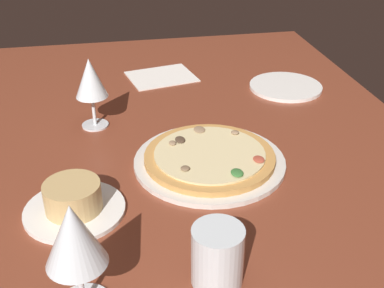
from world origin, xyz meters
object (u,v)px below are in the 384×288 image
Objects in this scene: ramekin_on_saucer at (73,201)px; side_plate at (286,87)px; wine_glass_near at (90,80)px; water_glass at (215,258)px; paper_menu at (161,77)px; pizza_main at (210,159)px; wine_glass_far at (74,239)px.

ramekin_on_saucer is 0.91× the size of side_plate.
wine_glass_near is 1.76× the size of water_glass.
water_glass reaches higher than paper_menu.
pizza_main is 47.53cm from paper_menu.
ramekin_on_saucer is 62.82cm from paper_menu.
paper_menu is (79.84, -21.45, -11.62)cm from wine_glass_far.
wine_glass_far reaches higher than side_plate.
wine_glass_near is at bearing 103.88° from side_plate.
wine_glass_near is 34.32cm from paper_menu.
pizza_main is 43.80cm from side_plate.
paper_menu is (78.53, -2.95, -3.99)cm from water_glass.
wine_glass_near reaches higher than ramekin_on_saucer.
paper_menu is at bearing -2.15° from water_glass.
ramekin_on_saucer is 70.40cm from side_plate.
side_plate is (65.88, -53.00, -11.32)cm from wine_glass_far.
pizza_main is 31.88cm from water_glass.
pizza_main is at bearing 139.80° from side_plate.
ramekin_on_saucer reaches higher than side_plate.
wine_glass_near is at bearing -2.78° from wine_glass_far.
water_glass is (-20.11, -20.05, 1.83)cm from ramekin_on_saucer.
wine_glass_near reaches higher than pizza_main.
wine_glass_near is 53.05cm from side_plate.
ramekin_on_saucer is 23.47cm from wine_glass_far.
side_plate is (64.57, -34.50, -3.69)cm from water_glass.
wine_glass_far is (-21.42, -1.54, 9.46)cm from ramekin_on_saucer.
wine_glass_far reaches higher than ramekin_on_saucer.
ramekin_on_saucer is 0.98× the size of paper_menu.
wine_glass_near is at bearing 46.54° from pizza_main.
wine_glass_near is at bearing -7.37° from ramekin_on_saucer.
water_glass is 0.52× the size of paper_menu.
ramekin_on_saucer reaches higher than pizza_main.
pizza_main is 3.31× the size of water_glass.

